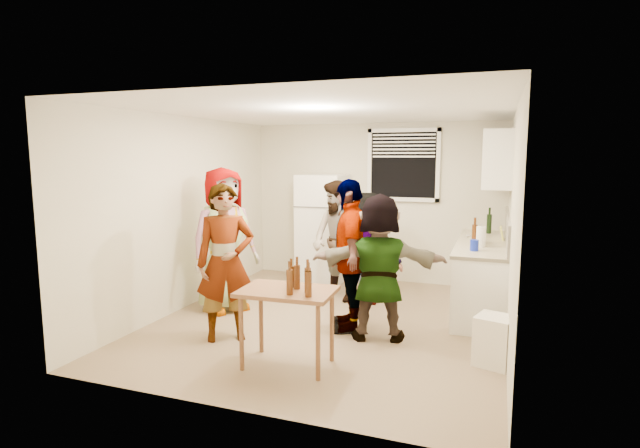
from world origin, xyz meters
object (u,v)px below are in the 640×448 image
at_px(beer_bottle_counter, 474,245).
at_px(guest_back_left, 337,299).
at_px(red_cup, 293,285).
at_px(guest_grey, 226,309).
at_px(wine_bottle, 489,233).
at_px(guest_black, 349,329).
at_px(beer_bottle_table, 291,288).
at_px(guest_back_right, 366,303).
at_px(blue_cup, 474,251).
at_px(guest_stripe, 228,338).
at_px(kettle, 479,243).
at_px(guest_orange, 378,338).
at_px(refrigerator, 323,228).
at_px(trash_bin, 494,340).
at_px(serving_table, 288,365).

relative_size(beer_bottle_counter, guest_back_left, 0.15).
bearing_deg(red_cup, guest_grey, 141.09).
bearing_deg(wine_bottle, red_cup, -119.87).
bearing_deg(wine_bottle, guest_black, -125.88).
distance_m(beer_bottle_table, guest_back_right, 2.29).
relative_size(blue_cup, guest_stripe, 0.08).
bearing_deg(red_cup, kettle, 52.80).
bearing_deg(blue_cup, beer_bottle_table, -132.97).
bearing_deg(red_cup, guest_stripe, 164.14).
relative_size(red_cup, guest_back_right, 0.07).
relative_size(blue_cup, beer_bottle_table, 0.62).
bearing_deg(beer_bottle_table, guest_back_right, 84.94).
bearing_deg(guest_orange, guest_back_right, -83.52).
height_order(refrigerator, beer_bottle_table, refrigerator).
relative_size(kettle, wine_bottle, 0.80).
bearing_deg(beer_bottle_counter, guest_back_right, 177.24).
height_order(refrigerator, guest_back_right, refrigerator).
height_order(red_cup, guest_orange, red_cup).
bearing_deg(beer_bottle_table, refrigerator, 104.05).
relative_size(red_cup, guest_orange, 0.07).
bearing_deg(guest_back_right, kettle, 0.66).
bearing_deg(guest_grey, beer_bottle_table, -98.70).
height_order(blue_cup, trash_bin, blue_cup).
height_order(beer_bottle_counter, guest_back_right, beer_bottle_counter).
bearing_deg(red_cup, serving_table, -85.39).
bearing_deg(guest_black, kettle, 110.74).
xyz_separation_m(blue_cup, guest_grey, (-3.06, -0.43, -0.90)).
bearing_deg(trash_bin, guest_grey, 168.71).
bearing_deg(blue_cup, refrigerator, 148.83).
bearing_deg(beer_bottle_counter, serving_table, -126.07).
bearing_deg(guest_orange, guest_grey, -22.86).
relative_size(refrigerator, serving_table, 1.92).
bearing_deg(serving_table, guest_back_left, 95.81).
bearing_deg(red_cup, beer_bottle_table, -76.03).
relative_size(trash_bin, guest_back_left, 0.29).
bearing_deg(guest_black, guest_orange, 44.35).
xyz_separation_m(refrigerator, guest_orange, (1.42, -2.22, -0.85)).
bearing_deg(guest_back_left, guest_orange, -23.15).
bearing_deg(wine_bottle, kettle, -96.56).
bearing_deg(beer_bottle_table, guest_back_left, 96.28).
height_order(wine_bottle, red_cup, wine_bottle).
xyz_separation_m(kettle, red_cup, (-1.64, -2.16, -0.15)).
relative_size(blue_cup, trash_bin, 0.27).
bearing_deg(trash_bin, guest_back_right, 136.83).
relative_size(beer_bottle_table, red_cup, 1.90).
distance_m(blue_cup, guest_back_left, 2.10).
bearing_deg(kettle, serving_table, -124.44).
height_order(wine_bottle, beer_bottle_counter, wine_bottle).
bearing_deg(guest_black, guest_back_right, 163.74).
relative_size(guest_back_right, guest_black, 0.87).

